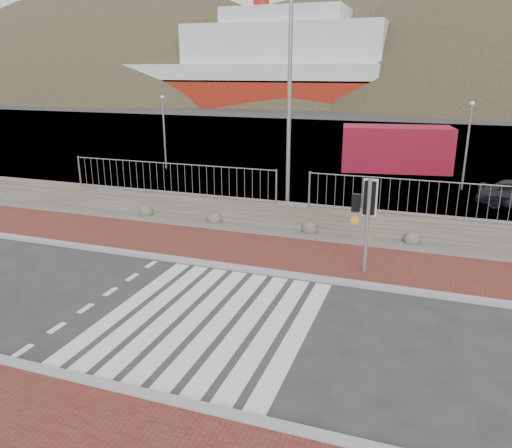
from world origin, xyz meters
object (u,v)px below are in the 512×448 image
at_px(ferry, 245,70).
at_px(traffic_signal_far, 367,206).
at_px(shipping_container, 396,149).
at_px(streetlight, 294,91).

bearing_deg(ferry, traffic_signal_far, -66.67).
bearing_deg(ferry, shipping_container, -60.55).
bearing_deg(ferry, streetlight, -67.84).
relative_size(ferry, streetlight, 5.90).
height_order(ferry, streetlight, ferry).
bearing_deg(shipping_container, traffic_signal_far, -98.35).
bearing_deg(traffic_signal_far, ferry, -64.32).
relative_size(traffic_signal_far, shipping_container, 0.46).
relative_size(streetlight, shipping_container, 1.43).
height_order(traffic_signal_far, streetlight, streetlight).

